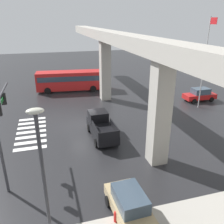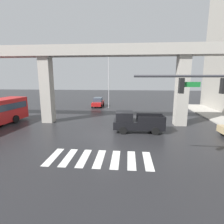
{
  "view_description": "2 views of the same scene",
  "coord_description": "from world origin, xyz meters",
  "px_view_note": "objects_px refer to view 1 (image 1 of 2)",
  "views": [
    {
      "loc": [
        22.23,
        -3.15,
        10.41
      ],
      "look_at": [
        0.89,
        2.93,
        1.59
      ],
      "focal_mm": 37.7,
      "sensor_mm": 36.0,
      "label": 1
    },
    {
      "loc": [
        1.88,
        -16.3,
        5.55
      ],
      "look_at": [
        0.21,
        2.14,
        1.87
      ],
      "focal_mm": 28.26,
      "sensor_mm": 36.0,
      "label": 2
    }
  ],
  "objects_px": {
    "traffic_signal_mast": "(1,119)",
    "fire_hydrant": "(116,217)",
    "city_bus": "(73,80)",
    "street_lamp_near_corner": "(42,167)",
    "sedan_tan": "(130,206)",
    "pickup_truck": "(101,127)",
    "flagpole": "(206,58)",
    "sedan_red": "(200,95)"
  },
  "relations": [
    {
      "from": "traffic_signal_mast",
      "to": "fire_hydrant",
      "type": "relative_size",
      "value": 7.64
    },
    {
      "from": "city_bus",
      "to": "street_lamp_near_corner",
      "type": "relative_size",
      "value": 1.52
    },
    {
      "from": "sedan_tan",
      "to": "street_lamp_near_corner",
      "type": "relative_size",
      "value": 0.6
    },
    {
      "from": "city_bus",
      "to": "traffic_signal_mast",
      "type": "bearing_deg",
      "value": -18.97
    },
    {
      "from": "pickup_truck",
      "to": "city_bus",
      "type": "relative_size",
      "value": 0.47
    },
    {
      "from": "pickup_truck",
      "to": "flagpole",
      "type": "xyz_separation_m",
      "value": [
        -4.16,
        13.59,
        5.17
      ]
    },
    {
      "from": "traffic_signal_mast",
      "to": "flagpole",
      "type": "distance_m",
      "value": 22.82
    },
    {
      "from": "pickup_truck",
      "to": "traffic_signal_mast",
      "type": "height_order",
      "value": "traffic_signal_mast"
    },
    {
      "from": "city_bus",
      "to": "pickup_truck",
      "type": "bearing_deg",
      "value": 2.18
    },
    {
      "from": "fire_hydrant",
      "to": "pickup_truck",
      "type": "bearing_deg",
      "value": 171.01
    },
    {
      "from": "sedan_tan",
      "to": "fire_hydrant",
      "type": "relative_size",
      "value": 5.14
    },
    {
      "from": "pickup_truck",
      "to": "sedan_red",
      "type": "bearing_deg",
      "value": 113.01
    },
    {
      "from": "sedan_tan",
      "to": "fire_hydrant",
      "type": "bearing_deg",
      "value": -81.1
    },
    {
      "from": "street_lamp_near_corner",
      "to": "fire_hydrant",
      "type": "distance_m",
      "value": 5.37
    },
    {
      "from": "city_bus",
      "to": "fire_hydrant",
      "type": "relative_size",
      "value": 12.96
    },
    {
      "from": "pickup_truck",
      "to": "sedan_tan",
      "type": "relative_size",
      "value": 1.18
    },
    {
      "from": "city_bus",
      "to": "street_lamp_near_corner",
      "type": "distance_m",
      "value": 27.26
    },
    {
      "from": "city_bus",
      "to": "street_lamp_near_corner",
      "type": "height_order",
      "value": "street_lamp_near_corner"
    },
    {
      "from": "flagpole",
      "to": "fire_hydrant",
      "type": "bearing_deg",
      "value": -46.54
    },
    {
      "from": "city_bus",
      "to": "traffic_signal_mast",
      "type": "xyz_separation_m",
      "value": [
        20.26,
        -6.97,
        2.67
      ]
    },
    {
      "from": "sedan_tan",
      "to": "street_lamp_near_corner",
      "type": "xyz_separation_m",
      "value": [
        0.53,
        -4.26,
        3.7
      ]
    },
    {
      "from": "pickup_truck",
      "to": "flagpole",
      "type": "relative_size",
      "value": 0.48
    },
    {
      "from": "sedan_tan",
      "to": "traffic_signal_mast",
      "type": "height_order",
      "value": "traffic_signal_mast"
    },
    {
      "from": "fire_hydrant",
      "to": "sedan_red",
      "type": "bearing_deg",
      "value": 134.7
    },
    {
      "from": "pickup_truck",
      "to": "sedan_tan",
      "type": "distance_m",
      "value": 10.15
    },
    {
      "from": "traffic_signal_mast",
      "to": "fire_hydrant",
      "type": "xyz_separation_m",
      "value": [
        6.09,
        5.95,
        -3.96
      ]
    },
    {
      "from": "pickup_truck",
      "to": "sedan_red",
      "type": "height_order",
      "value": "pickup_truck"
    },
    {
      "from": "city_bus",
      "to": "traffic_signal_mast",
      "type": "height_order",
      "value": "traffic_signal_mast"
    },
    {
      "from": "city_bus",
      "to": "sedan_red",
      "type": "xyz_separation_m",
      "value": [
        9.59,
        15.92,
        -0.87
      ]
    },
    {
      "from": "sedan_red",
      "to": "flagpole",
      "type": "height_order",
      "value": "flagpole"
    },
    {
      "from": "traffic_signal_mast",
      "to": "sedan_red",
      "type": "bearing_deg",
      "value": 114.99
    },
    {
      "from": "pickup_truck",
      "to": "street_lamp_near_corner",
      "type": "relative_size",
      "value": 0.71
    },
    {
      "from": "flagpole",
      "to": "street_lamp_near_corner",
      "type": "bearing_deg",
      "value": -51.49
    },
    {
      "from": "sedan_red",
      "to": "pickup_truck",
      "type": "bearing_deg",
      "value": -66.99
    },
    {
      "from": "city_bus",
      "to": "sedan_red",
      "type": "height_order",
      "value": "city_bus"
    },
    {
      "from": "city_bus",
      "to": "flagpole",
      "type": "bearing_deg",
      "value": 49.96
    },
    {
      "from": "sedan_tan",
      "to": "flagpole",
      "type": "bearing_deg",
      "value": 134.84
    },
    {
      "from": "sedan_red",
      "to": "traffic_signal_mast",
      "type": "height_order",
      "value": "traffic_signal_mast"
    },
    {
      "from": "sedan_tan",
      "to": "sedan_red",
      "type": "height_order",
      "value": "same"
    },
    {
      "from": "city_bus",
      "to": "flagpole",
      "type": "distance_m",
      "value": 19.07
    },
    {
      "from": "sedan_red",
      "to": "fire_hydrant",
      "type": "xyz_separation_m",
      "value": [
        16.76,
        -16.93,
        -0.42
      ]
    },
    {
      "from": "pickup_truck",
      "to": "traffic_signal_mast",
      "type": "xyz_separation_m",
      "value": [
        4.17,
        -7.58,
        3.4
      ]
    }
  ]
}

